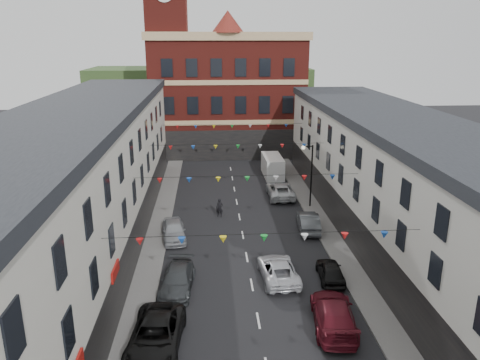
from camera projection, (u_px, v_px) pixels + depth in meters
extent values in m
plane|color=black|center=(252.00, 285.00, 30.26)|extent=(160.00, 160.00, 0.00)
cube|color=#605E5B|center=(148.00, 273.00, 31.69)|extent=(1.80, 64.00, 0.15)
cube|color=#605E5B|center=(348.00, 266.00, 32.59)|extent=(1.80, 64.00, 0.15)
cube|color=beige|center=(62.00, 212.00, 28.98)|extent=(8.00, 56.00, 10.00)
cube|color=black|center=(51.00, 126.00, 27.42)|extent=(8.40, 56.00, 0.70)
cube|color=black|center=(131.00, 259.00, 30.24)|extent=(0.12, 56.00, 3.20)
cube|color=beige|center=(430.00, 210.00, 30.67)|extent=(8.00, 56.00, 9.00)
cube|color=black|center=(439.00, 137.00, 29.25)|extent=(8.40, 56.00, 0.70)
cube|color=black|center=(366.00, 252.00, 31.25)|extent=(0.12, 56.00, 3.20)
cube|color=maroon|center=(227.00, 97.00, 64.32)|extent=(20.00, 12.00, 15.00)
cube|color=tan|center=(226.00, 36.00, 61.99)|extent=(20.60, 12.60, 1.00)
cone|color=maroon|center=(228.00, 21.00, 56.72)|extent=(4.00, 4.00, 2.60)
cube|color=maroon|center=(169.00, 65.00, 59.66)|extent=(5.00, 5.00, 24.00)
cube|color=#2D4922|center=(200.00, 95.00, 87.69)|extent=(40.00, 14.00, 10.00)
cylinder|color=black|center=(311.00, 177.00, 43.18)|extent=(0.14, 0.14, 6.00)
cylinder|color=black|center=(308.00, 146.00, 42.31)|extent=(0.90, 0.10, 0.10)
sphere|color=beige|center=(303.00, 147.00, 42.31)|extent=(0.36, 0.36, 0.36)
imported|color=black|center=(156.00, 336.00, 23.81)|extent=(2.98, 5.80, 1.56)
imported|color=#393D40|center=(177.00, 280.00, 29.50)|extent=(2.33, 4.91, 1.38)
imported|color=#A0A3A9|center=(174.00, 230.00, 36.92)|extent=(2.33, 4.60, 1.50)
imported|color=maroon|center=(334.00, 314.00, 25.69)|extent=(2.87, 5.69, 1.58)
imported|color=black|center=(331.00, 271.00, 30.67)|extent=(1.79, 3.90, 1.29)
imported|color=#51555A|center=(308.00, 222.00, 38.68)|extent=(1.97, 4.65, 1.49)
imported|color=silver|center=(280.00, 190.00, 46.65)|extent=(2.51, 5.37, 1.49)
imported|color=silver|center=(278.00, 269.00, 30.83)|extent=(2.54, 5.05, 1.37)
cube|color=white|center=(273.00, 166.00, 53.73)|extent=(2.10, 5.30, 2.33)
imported|color=black|center=(220.00, 208.00, 41.50)|extent=(0.68, 0.52, 1.68)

